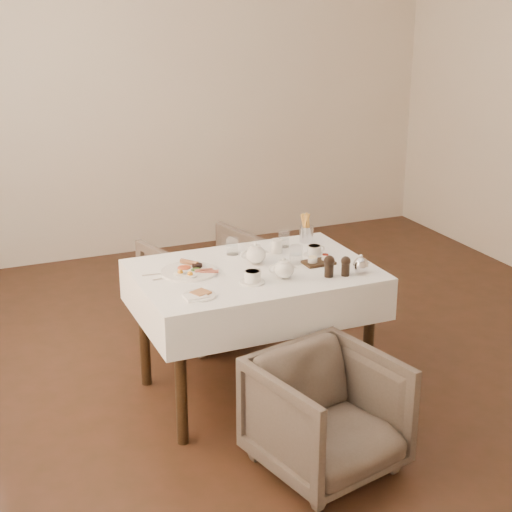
{
  "coord_description": "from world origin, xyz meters",
  "views": [
    {
      "loc": [
        -2.11,
        -3.88,
        2.23
      ],
      "look_at": [
        -0.52,
        -0.18,
        0.82
      ],
      "focal_mm": 55.0,
      "sensor_mm": 36.0,
      "label": 1
    }
  ],
  "objects_px": {
    "armchair_near": "(327,415)",
    "breakfast_plate": "(189,271)",
    "armchair_far": "(209,286)",
    "teapot_centre": "(256,253)",
    "table": "(254,289)"
  },
  "relations": [
    {
      "from": "table",
      "to": "armchair_near",
      "type": "height_order",
      "value": "table"
    },
    {
      "from": "armchair_near",
      "to": "armchair_far",
      "type": "distance_m",
      "value": 1.71
    },
    {
      "from": "armchair_near",
      "to": "teapot_centre",
      "type": "bearing_deg",
      "value": 76.21
    },
    {
      "from": "breakfast_plate",
      "to": "teapot_centre",
      "type": "bearing_deg",
      "value": -13.22
    },
    {
      "from": "table",
      "to": "breakfast_plate",
      "type": "distance_m",
      "value": 0.37
    },
    {
      "from": "armchair_near",
      "to": "teapot_centre",
      "type": "distance_m",
      "value": 1.03
    },
    {
      "from": "armchair_near",
      "to": "breakfast_plate",
      "type": "relative_size",
      "value": 2.07
    },
    {
      "from": "table",
      "to": "teapot_centre",
      "type": "relative_size",
      "value": 8.24
    },
    {
      "from": "armchair_near",
      "to": "armchair_far",
      "type": "xyz_separation_m",
      "value": [
        0.03,
        1.71,
        0.04
      ]
    },
    {
      "from": "breakfast_plate",
      "to": "teapot_centre",
      "type": "height_order",
      "value": "teapot_centre"
    },
    {
      "from": "table",
      "to": "armchair_far",
      "type": "height_order",
      "value": "table"
    },
    {
      "from": "armchair_near",
      "to": "breakfast_plate",
      "type": "distance_m",
      "value": 1.09
    },
    {
      "from": "table",
      "to": "breakfast_plate",
      "type": "bearing_deg",
      "value": 165.93
    },
    {
      "from": "table",
      "to": "armchair_far",
      "type": "relative_size",
      "value": 1.79
    },
    {
      "from": "table",
      "to": "breakfast_plate",
      "type": "relative_size",
      "value": 4.2
    }
  ]
}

